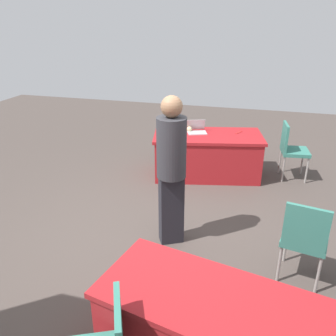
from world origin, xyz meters
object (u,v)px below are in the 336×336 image
chair_tucked_left (305,237)px  yarn_ball (189,129)px  table_foreground (207,155)px  laptop_silver (197,130)px  scissors_red (239,132)px  chair_aisle (291,147)px  person_presenter (171,165)px

chair_tucked_left → yarn_ball: bearing=136.6°
table_foreground → laptop_silver: laptop_silver is taller
table_foreground → scissors_red: (-0.49, -0.24, 0.38)m
chair_tucked_left → scissors_red: bearing=120.4°
table_foreground → laptop_silver: size_ratio=4.98×
laptop_silver → yarn_ball: (0.13, -0.01, 0.01)m
table_foreground → yarn_ball: size_ratio=21.27×
scissors_red → chair_aisle: bearing=116.7°
scissors_red → chair_tucked_left: bearing=44.7°
chair_tucked_left → laptop_silver: chair_tucked_left is taller
laptop_silver → yarn_ball: 0.13m
table_foreground → person_presenter: size_ratio=1.08×
laptop_silver → chair_tucked_left: bearing=103.0°
chair_tucked_left → chair_aisle: chair_aisle is taller
table_foreground → chair_aisle: chair_aisle is taller
chair_tucked_left → chair_aisle: size_ratio=0.99×
laptop_silver → table_foreground: bearing=143.9°
table_foreground → scissors_red: size_ratio=10.98×
chair_tucked_left → laptop_silver: bearing=134.6°
chair_tucked_left → chair_aisle: (0.01, -2.68, 0.01)m
table_foreground → chair_aisle: (-1.38, -0.25, 0.18)m
chair_tucked_left → laptop_silver: 2.97m
chair_aisle → laptop_silver: bearing=-90.2°
person_presenter → scissors_red: bearing=47.4°
laptop_silver → scissors_red: (-0.70, -0.18, -0.04)m
table_foreground → person_presenter: bearing=87.3°
chair_tucked_left → scissors_red: chair_tucked_left is taller
table_foreground → scissors_red: scissors_red is taller
scissors_red → table_foreground: bearing=-37.7°
table_foreground → person_presenter: 2.18m
chair_aisle → person_presenter: bearing=-39.4°
chair_tucked_left → person_presenter: person_presenter is taller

